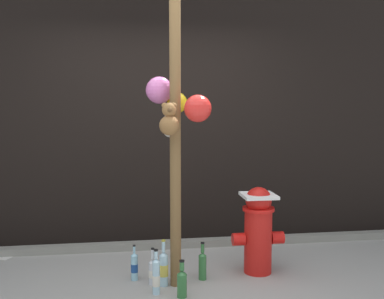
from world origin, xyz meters
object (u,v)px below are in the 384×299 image
at_px(bottle_2, 182,282).
at_px(bottle_3, 202,265).
at_px(bottle_0, 134,266).
at_px(bottle_1, 156,276).
at_px(bottle_5, 164,268).
at_px(fire_hydrant, 258,228).
at_px(bottle_4, 153,271).
at_px(memorial_post, 175,89).

bearing_deg(bottle_2, bottle_3, 56.42).
bearing_deg(bottle_3, bottle_0, 172.93).
bearing_deg(bottle_1, bottle_0, 117.73).
height_order(bottle_3, bottle_5, bottle_5).
xyz_separation_m(fire_hydrant, bottle_1, (-0.97, -0.35, -0.27)).
relative_size(bottle_1, bottle_2, 1.23).
height_order(bottle_1, bottle_3, bottle_1).
xyz_separation_m(bottle_0, bottle_2, (0.38, -0.42, -0.00)).
bearing_deg(bottle_0, bottle_4, -36.65).
xyz_separation_m(bottle_0, bottle_3, (0.60, -0.07, 0.01)).
height_order(fire_hydrant, bottle_1, fire_hydrant).
height_order(bottle_0, bottle_4, bottle_4).
bearing_deg(bottle_2, bottle_0, 131.80).
bearing_deg(bottle_4, memorial_post, -7.83).
xyz_separation_m(bottle_1, bottle_3, (0.43, 0.25, -0.02)).
bearing_deg(bottle_5, bottle_1, -114.43).
distance_m(bottle_4, bottle_5, 0.11).
height_order(fire_hydrant, bottle_3, fire_hydrant).
bearing_deg(bottle_0, bottle_3, -7.07).
relative_size(bottle_3, bottle_4, 1.05).
distance_m(bottle_2, bottle_4, 0.37).
bearing_deg(memorial_post, bottle_2, -85.88).
bearing_deg(bottle_5, memorial_post, 9.00).
distance_m(memorial_post, bottle_1, 1.56).
height_order(bottle_4, bottle_5, bottle_5).
bearing_deg(memorial_post, fire_hydrant, 11.86).
bearing_deg(bottle_4, bottle_1, -85.89).
height_order(bottle_1, bottle_4, bottle_1).
bearing_deg(fire_hydrant, memorial_post, -168.14).
xyz_separation_m(fire_hydrant, bottle_5, (-0.90, -0.18, -0.27)).
distance_m(fire_hydrant, bottle_5, 0.95).
relative_size(bottle_0, bottle_3, 0.94).
xyz_separation_m(fire_hydrant, bottle_3, (-0.54, -0.10, -0.28)).
bearing_deg(fire_hydrant, bottle_0, -178.92).
bearing_deg(bottle_3, bottle_1, -149.62).
xyz_separation_m(bottle_1, bottle_5, (0.08, 0.17, 0.00)).
bearing_deg(fire_hydrant, bottle_1, -160.23).
bearing_deg(bottle_1, fire_hydrant, 19.77).
distance_m(bottle_0, bottle_3, 0.61).
relative_size(bottle_1, bottle_3, 1.11).
bearing_deg(fire_hydrant, bottle_2, -150.19).
relative_size(fire_hydrant, bottle_0, 2.51).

